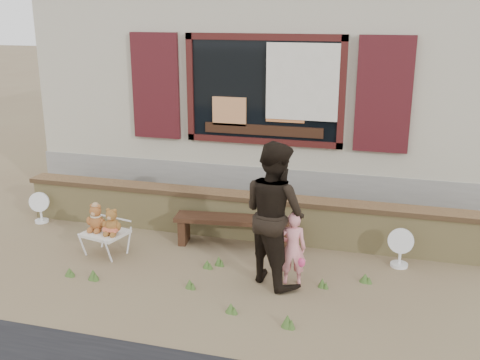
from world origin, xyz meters
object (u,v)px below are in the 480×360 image
(folding_chair, at_px, (105,234))
(adult, at_px, (275,213))
(teddy_bear_left, at_px, (96,217))
(child, at_px, (292,249))
(teddy_bear_right, at_px, (112,221))
(bench, at_px, (234,225))

(folding_chair, bearing_deg, adult, 9.54)
(teddy_bear_left, relative_size, child, 0.42)
(teddy_bear_right, xyz_separation_m, child, (2.48, -0.12, -0.06))
(bench, xyz_separation_m, teddy_bear_left, (-1.75, -0.74, 0.21))
(bench, height_order, teddy_bear_left, teddy_bear_left)
(child, bearing_deg, teddy_bear_right, -15.45)
(bench, distance_m, folding_chair, 1.79)
(bench, distance_m, teddy_bear_left, 1.91)
(child, height_order, adult, adult)
(bench, distance_m, teddy_bear_right, 1.69)
(teddy_bear_left, height_order, child, child)
(bench, height_order, adult, adult)
(folding_chair, relative_size, teddy_bear_right, 1.70)
(bench, distance_m, adult, 1.32)
(teddy_bear_left, bearing_deg, bench, 35.54)
(child, bearing_deg, bench, -54.95)
(folding_chair, xyz_separation_m, teddy_bear_right, (0.14, -0.03, 0.22))
(teddy_bear_right, distance_m, child, 2.49)
(teddy_bear_right, relative_size, child, 0.40)
(folding_chair, relative_size, adult, 0.36)
(teddy_bear_left, height_order, adult, adult)
(teddy_bear_left, distance_m, adult, 2.56)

